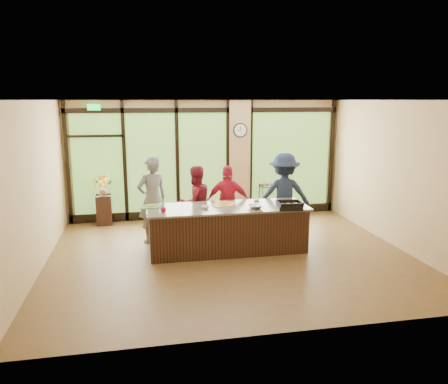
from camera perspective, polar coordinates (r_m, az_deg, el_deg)
name	(u,v)px	position (r m, az deg, el deg)	size (l,w,h in m)	color
floor	(230,255)	(8.69, 0.83, -8.26)	(7.00, 7.00, 0.00)	brown
ceiling	(231,100)	(8.16, 0.89, 11.93)	(7.00, 7.00, 0.00)	silver
back_wall	(207,160)	(11.21, -2.29, 4.24)	(7.00, 7.00, 0.00)	tan
left_wall	(35,187)	(8.33, -23.44, 0.56)	(6.00, 6.00, 0.00)	tan
right_wall	(397,175)	(9.63, 21.71, 2.12)	(6.00, 6.00, 0.00)	tan
window_wall	(213,164)	(11.21, -1.42, 3.70)	(6.90, 0.12, 3.00)	tan
island_base	(227,229)	(8.83, 0.44, -4.92)	(3.10, 1.00, 0.88)	#321A10
countertop	(227,207)	(8.71, 0.44, -2.02)	(3.20, 1.10, 0.04)	slate
wall_clock	(240,130)	(11.17, 2.14, 8.08)	(0.36, 0.04, 0.36)	black
cook_left	(152,200)	(9.37, -9.33, -0.99)	(0.68, 0.45, 1.86)	slate
cook_midleft	(195,203)	(9.47, -3.76, -1.45)	(0.79, 0.62, 1.63)	maroon
cook_midright	(228,202)	(9.51, 0.54, -1.36)	(0.95, 0.40, 1.63)	#B21B36
cook_right	(284,195)	(9.79, 7.82, -0.38)	(1.20, 0.69, 1.86)	#1A243A
roasting_pan	(289,207)	(8.57, 8.55, -1.96)	(0.46, 0.36, 0.08)	black
mixing_bowl	(255,207)	(8.57, 4.13, -1.91)	(0.29, 0.29, 0.07)	silver
cutting_board_left	(151,207)	(8.79, -9.53, -1.88)	(0.43, 0.32, 0.01)	#3F7E2D
cutting_board_center	(222,205)	(8.78, -0.24, -1.74)	(0.39, 0.29, 0.01)	gold
cutting_board_right	(225,203)	(8.95, 0.14, -1.46)	(0.41, 0.31, 0.01)	gold
prep_bowl_near	(205,207)	(8.53, -2.50, -2.01)	(0.16, 0.16, 0.05)	silver
prep_bowl_mid	(223,204)	(8.80, -0.10, -1.60)	(0.13, 0.13, 0.04)	silver
prep_bowl_far	(257,200)	(9.19, 4.29, -1.07)	(0.14, 0.14, 0.03)	silver
red_ramekin	(163,210)	(8.33, -7.93, -2.35)	(0.11, 0.11, 0.08)	red
flower_stand	(104,210)	(11.09, -15.39, -2.24)	(0.37, 0.37, 0.73)	#321A10
flower_vase	(103,189)	(10.98, -15.54, 0.33)	(0.27, 0.27, 0.28)	olive
bar_cart	(272,196)	(11.52, 6.28, -0.48)	(0.74, 0.57, 0.90)	#321A10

